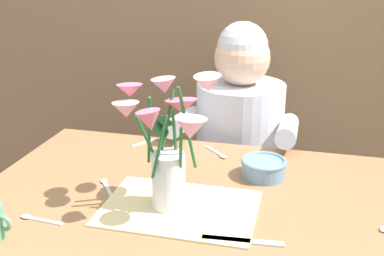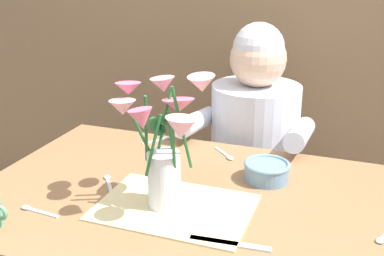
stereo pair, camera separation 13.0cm
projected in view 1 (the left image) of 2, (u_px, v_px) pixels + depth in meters
name	position (u px, v px, depth m)	size (l,w,h in m)	color
dining_table	(192.00, 226.00, 1.34)	(1.20, 0.80, 0.74)	olive
seated_person	(238.00, 165.00, 1.92)	(0.45, 0.47, 1.14)	#4C4C56
striped_placemat	(180.00, 208.00, 1.24)	(0.40, 0.28, 0.01)	beige
flower_vase	(168.00, 141.00, 1.18)	(0.29, 0.24, 0.36)	silver
ceramic_bowl	(264.00, 167.00, 1.41)	(0.14, 0.14, 0.06)	#6689A8
dinner_knife	(243.00, 241.00, 1.10)	(0.19, 0.02, 0.01)	silver
spoon_0	(106.00, 185.00, 1.36)	(0.08, 0.10, 0.01)	silver
spoon_1	(35.00, 219.00, 1.19)	(0.12, 0.03, 0.01)	silver
spoon_2	(219.00, 154.00, 1.57)	(0.10, 0.09, 0.01)	silver
spoon_4	(151.00, 140.00, 1.69)	(0.08, 0.10, 0.01)	silver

